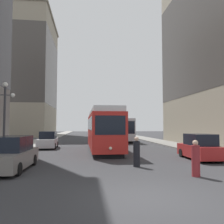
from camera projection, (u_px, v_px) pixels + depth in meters
The scene contains 12 objects.
ground_plane at pixel (148, 198), 7.60m from camera, with size 200.00×200.00×0.00m, color #303033.
sidewalk_left at pixel (51, 138), 46.20m from camera, with size 3.23×120.00×0.15m, color gray.
sidewalk_right at pixel (138, 137), 48.30m from camera, with size 3.23×120.00×0.15m, color gray.
streetcar at pixel (103, 129), 22.42m from camera, with size 2.76×12.32×3.89m.
transit_bus at pixel (120, 129), 36.31m from camera, with size 2.77×11.46×3.45m.
parked_car_left_near at pixel (48, 140), 24.69m from camera, with size 1.97×4.28×1.82m.
parked_car_left_mid at pixel (12, 154), 12.43m from camera, with size 1.98×4.89×1.82m.
parked_car_right_far at pixel (200, 148), 16.35m from camera, with size 2.07×4.35×1.82m.
pedestrian_crossing_near at pixel (137, 153), 13.45m from camera, with size 0.39×0.39×1.75m.
pedestrian_crossing_far at pixel (196, 159), 10.82m from camera, with size 0.38×0.38×1.71m.
lamp_post_left_near at pixel (5, 107), 16.77m from camera, with size 1.41×0.36×5.46m.
building_left_corner at pixel (22, 75), 57.98m from camera, with size 15.71×20.88×29.95m.
Camera 1 is at (-2.10, -7.56, 2.37)m, focal length 36.78 mm.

